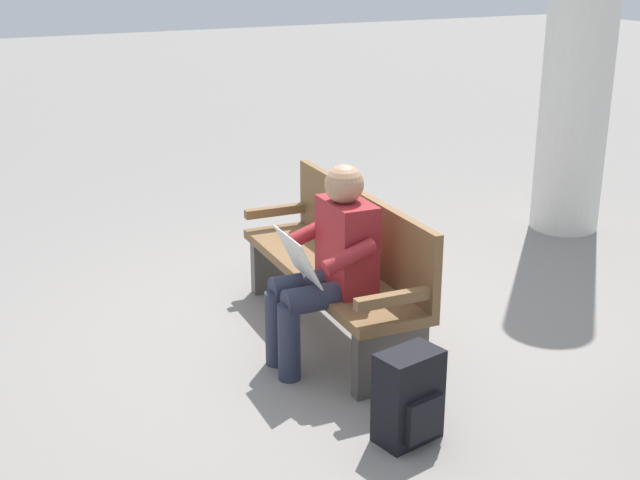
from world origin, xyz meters
name	(u,v)px	position (x,y,z in m)	size (l,w,h in m)	color
ground_plane	(329,333)	(0.00, 0.00, 0.00)	(40.00, 40.00, 0.00)	gray
bench_near	(339,264)	(0.00, -0.07, 0.46)	(1.82, 0.57, 0.90)	brown
person_seated	(329,261)	(-0.34, 0.18, 0.63)	(0.59, 0.59, 1.18)	maroon
backpack	(409,397)	(-1.26, 0.21, 0.23)	(0.28, 0.35, 0.47)	black
support_pillar	(585,4)	(0.97, -2.81, 1.88)	(0.57, 0.57, 3.75)	silver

